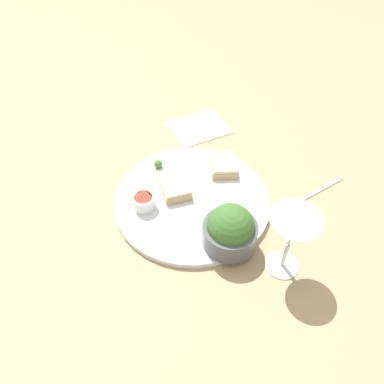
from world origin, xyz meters
The scene contains 10 objects.
ground_plane centered at (0.00, 0.00, 0.00)m, with size 4.00×4.00×0.00m, color tan.
dinner_plate centered at (0.00, 0.00, 0.01)m, with size 0.35×0.35×0.01m.
salad_bowl centered at (-0.13, -0.04, 0.05)m, with size 0.11×0.11×0.10m.
sauce_ramekin centered at (0.00, 0.11, 0.03)m, with size 0.05×0.05×0.03m.
cheese_toast_near centered at (0.08, -0.10, 0.03)m, with size 0.09×0.07×0.03m.
cheese_toast_far centered at (0.03, 0.03, 0.03)m, with size 0.08×0.06×0.03m.
wine_glass centered at (-0.20, -0.13, 0.10)m, with size 0.09×0.09×0.14m.
garnish centered at (0.12, 0.06, 0.02)m, with size 0.02×0.02×0.02m.
napkin centered at (0.27, -0.08, 0.00)m, with size 0.15×0.18×0.01m.
fork centered at (-0.04, -0.28, 0.00)m, with size 0.07×0.19×0.01m.
Camera 1 is at (-0.55, 0.13, 0.64)m, focal length 35.00 mm.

